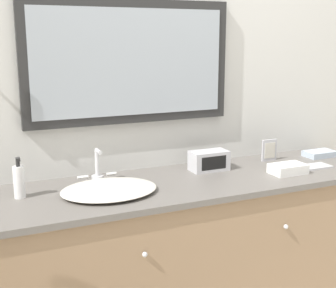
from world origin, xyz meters
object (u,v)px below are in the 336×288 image
at_px(sink_basin, 109,189).
at_px(picture_frame, 269,150).
at_px(soap_bottle, 19,181).
at_px(appliance_box, 209,161).

distance_m(sink_basin, picture_frame, 1.06).
distance_m(soap_bottle, appliance_box, 1.01).
height_order(soap_bottle, appliance_box, soap_bottle).
xyz_separation_m(sink_basin, picture_frame, (1.04, 0.18, 0.05)).
relative_size(soap_bottle, appliance_box, 0.91).
bearing_deg(appliance_box, sink_basin, -167.00).
relative_size(sink_basin, appliance_box, 2.20).
bearing_deg(soap_bottle, picture_frame, 3.41).
bearing_deg(sink_basin, soap_bottle, 166.47).
relative_size(appliance_box, picture_frame, 1.62).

